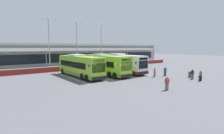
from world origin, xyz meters
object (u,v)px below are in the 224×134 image
at_px(coach_bus_leftmost, 80,66).
at_px(lamp_post_east, 101,42).
at_px(pedestrian_with_handbag, 200,75).
at_px(pedestrian_in_dark_coat, 165,71).
at_px(lamp_post_centre, 77,42).
at_px(pedestrian_approaching_bus, 167,83).
at_px(lamp_post_west, 49,41).
at_px(coach_bus_left_centre, 104,65).
at_px(pedestrian_near_bin, 155,72).
at_px(coach_bus_centre, 120,64).
at_px(pedestrian_child, 192,74).
at_px(litter_bin, 190,74).

bearing_deg(coach_bus_leftmost, lamp_post_east, 42.01).
distance_m(pedestrian_with_handbag, pedestrian_in_dark_coat, 5.94).
distance_m(lamp_post_centre, lamp_post_east, 6.29).
relative_size(pedestrian_with_handbag, pedestrian_approaching_bus, 1.00).
relative_size(pedestrian_with_handbag, lamp_post_west, 0.15).
distance_m(coach_bus_left_centre, lamp_post_centre, 12.90).
height_order(lamp_post_centre, lamp_post_east, same).
bearing_deg(pedestrian_near_bin, lamp_post_east, 86.31).
height_order(coach_bus_centre, pedestrian_approaching_bus, coach_bus_centre).
xyz_separation_m(coach_bus_leftmost, pedestrian_approaching_bus, (3.81, -14.79, -0.91)).
xyz_separation_m(coach_bus_left_centre, pedestrian_child, (8.30, -12.22, -0.91)).
xyz_separation_m(coach_bus_centre, lamp_post_centre, (-3.76, 11.80, 4.50)).
bearing_deg(pedestrian_with_handbag, pedestrian_near_bin, 112.05).
bearing_deg(pedestrian_with_handbag, coach_bus_left_centre, 120.11).
bearing_deg(coach_bus_centre, pedestrian_approaching_bus, -108.78).
height_order(coach_bus_leftmost, pedestrian_approaching_bus, coach_bus_leftmost).
bearing_deg(coach_bus_centre, coach_bus_left_centre, -176.01).
height_order(coach_bus_centre, pedestrian_in_dark_coat, coach_bus_centre).
bearing_deg(coach_bus_leftmost, pedestrian_with_handbag, -49.30).
distance_m(coach_bus_leftmost, lamp_post_centre, 13.05).
height_order(coach_bus_leftmost, pedestrian_with_handbag, coach_bus_leftmost).
height_order(pedestrian_in_dark_coat, lamp_post_east, lamp_post_east).
xyz_separation_m(coach_bus_leftmost, lamp_post_centre, (4.89, 11.23, 4.50)).
distance_m(pedestrian_in_dark_coat, lamp_post_west, 23.97).
relative_size(pedestrian_child, pedestrian_near_bin, 1.00).
height_order(pedestrian_in_dark_coat, pedestrian_child, same).
xyz_separation_m(coach_bus_left_centre, pedestrian_in_dark_coat, (7.62, -7.71, -0.91)).
relative_size(pedestrian_in_dark_coat, pedestrian_approaching_bus, 1.00).
xyz_separation_m(coach_bus_leftmost, coach_bus_centre, (8.65, -0.56, 0.00)).
bearing_deg(litter_bin, pedestrian_near_bin, 140.79).
distance_m(pedestrian_near_bin, lamp_post_west, 22.34).
height_order(lamp_post_west, litter_bin, lamp_post_west).
height_order(pedestrian_approaching_bus, lamp_post_east, lamp_post_east).
distance_m(coach_bus_leftmost, lamp_post_west, 11.18).
height_order(coach_bus_left_centre, litter_bin, coach_bus_left_centre).
bearing_deg(coach_bus_leftmost, pedestrian_in_dark_coat, -35.11).
relative_size(coach_bus_centre, lamp_post_centre, 1.11).
bearing_deg(lamp_post_west, lamp_post_east, -0.44).
distance_m(pedestrian_in_dark_coat, pedestrian_approaching_bus, 10.43).
xyz_separation_m(pedestrian_with_handbag, litter_bin, (1.99, 2.64, -0.39)).
bearing_deg(litter_bin, coach_bus_left_centre, 131.99).
bearing_deg(lamp_post_east, pedestrian_approaching_bus, -106.30).
bearing_deg(lamp_post_west, pedestrian_near_bin, -56.97).
relative_size(pedestrian_with_handbag, pedestrian_child, 1.00).
distance_m(pedestrian_in_dark_coat, lamp_post_centre, 21.77).
distance_m(pedestrian_with_handbag, lamp_post_east, 25.08).
bearing_deg(coach_bus_centre, lamp_post_centre, 107.68).
bearing_deg(lamp_post_centre, pedestrian_in_dark_coat, -69.79).
bearing_deg(coach_bus_left_centre, pedestrian_approaching_bus, -93.05).
bearing_deg(lamp_post_east, pedestrian_near_bin, -93.69).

